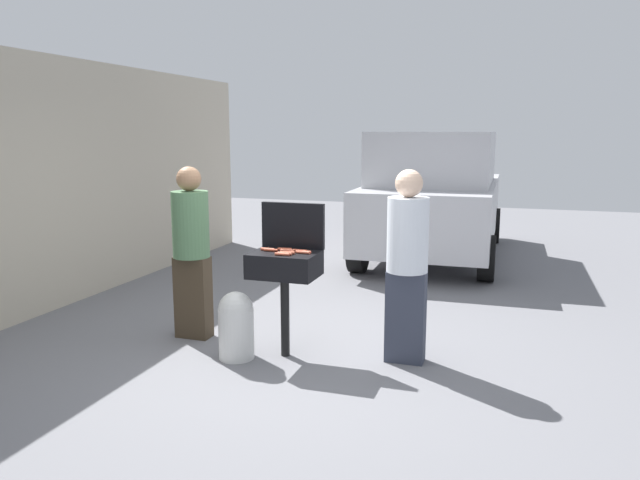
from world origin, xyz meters
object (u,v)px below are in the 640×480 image
hot_dog_2 (268,249)px  bbq_grill (285,268)px  hot_dog_8 (304,252)px  hot_dog_6 (271,250)px  hot_dog_3 (285,254)px  hot_dog_1 (282,254)px  hot_dog_5 (300,251)px  hot_dog_7 (287,253)px  parked_minivan (435,194)px  person_right (407,259)px  hot_dog_9 (303,252)px  hot_dog_0 (285,249)px  propane_tank (236,324)px  person_left (191,246)px  hot_dog_4 (287,251)px

hot_dog_2 → bbq_grill: bearing=-9.5°
hot_dog_8 → hot_dog_6: bearing=-176.0°
hot_dog_3 → hot_dog_2: bearing=148.3°
hot_dog_1 → hot_dog_5: (0.09, 0.20, 0.00)m
hot_dog_6 → hot_dog_8: same height
hot_dog_7 → parked_minivan: parked_minivan is taller
hot_dog_1 → hot_dog_7: same height
hot_dog_1 → person_right: 1.09m
hot_dog_3 → hot_dog_9: same height
hot_dog_0 → propane_tank: (-0.37, -0.28, -0.65)m
hot_dog_9 → person_right: 0.91m
hot_dog_3 → parked_minivan: parked_minivan is taller
hot_dog_5 → hot_dog_8: size_ratio=1.00×
hot_dog_3 → parked_minivan: (0.62, 5.06, 0.05)m
propane_tank → person_left: size_ratio=0.36×
bbq_grill → hot_dog_6: size_ratio=7.41×
hot_dog_2 → hot_dog_6: same height
hot_dog_9 → person_left: (-1.23, 0.21, -0.05)m
hot_dog_0 → hot_dog_2: size_ratio=1.00×
hot_dog_3 → hot_dog_6: (-0.18, 0.11, 0.00)m
hot_dog_0 → person_right: (1.09, 0.13, -0.05)m
hot_dog_6 → hot_dog_9: (0.31, -0.01, 0.00)m
bbq_grill → hot_dog_3: (0.05, -0.11, 0.16)m
hot_dog_8 → person_right: bearing=11.8°
hot_dog_2 → hot_dog_5: 0.30m
hot_dog_6 → hot_dog_1: bearing=-40.7°
bbq_grill → hot_dog_5: bearing=24.7°
hot_dog_0 → hot_dog_7: bearing=-60.6°
hot_dog_4 → hot_dog_0: bearing=128.6°
hot_dog_4 → hot_dog_7: bearing=-67.8°
hot_dog_8 → parked_minivan: bearing=84.4°
hot_dog_1 → propane_tank: hot_dog_1 is taller
person_left → bbq_grill: bearing=2.9°
bbq_grill → hot_dog_5: hot_dog_5 is taller
bbq_grill → hot_dog_1: (0.03, -0.14, 0.16)m
hot_dog_0 → hot_dog_5: 0.15m
hot_dog_6 → hot_dog_7: (0.18, -0.06, 0.00)m
person_left → person_right: person_right is taller
hot_dog_7 → hot_dog_1: bearing=-102.3°
hot_dog_5 → parked_minivan: parked_minivan is taller
person_left → hot_dog_2: bearing=2.7°
hot_dog_0 → hot_dog_7: (0.08, -0.14, 0.00)m
hot_dog_6 → hot_dog_8: (0.31, 0.02, 0.00)m
hot_dog_5 → hot_dog_7: 0.14m
hot_dog_1 → parked_minivan: 5.13m
hot_dog_6 → person_left: size_ratio=0.08×
hot_dog_4 → hot_dog_1: bearing=-84.2°
parked_minivan → propane_tank: bearing=77.6°
hot_dog_7 → parked_minivan: size_ratio=0.03×
person_left → parked_minivan: 5.06m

